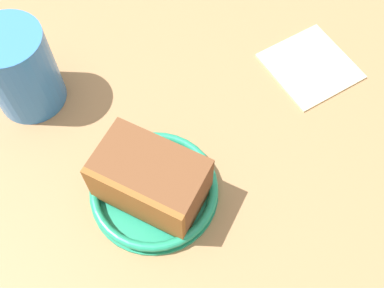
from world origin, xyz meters
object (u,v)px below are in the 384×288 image
at_px(cake_slice, 151,180).
at_px(folded_napkin, 311,65).
at_px(tea_mug, 18,69).
at_px(small_plate, 154,190).

bearing_deg(cake_slice, folded_napkin, -61.16).
distance_m(cake_slice, folded_napkin, 0.25).
height_order(tea_mug, folded_napkin, tea_mug).
xyz_separation_m(small_plate, cake_slice, (-0.00, 0.00, 0.03)).
relative_size(small_plate, folded_napkin, 1.37).
height_order(cake_slice, tea_mug, tea_mug).
bearing_deg(tea_mug, folded_napkin, -96.13).
xyz_separation_m(small_plate, tea_mug, (0.16, 0.12, 0.04)).
relative_size(cake_slice, tea_mug, 1.19).
distance_m(cake_slice, tea_mug, 0.20).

